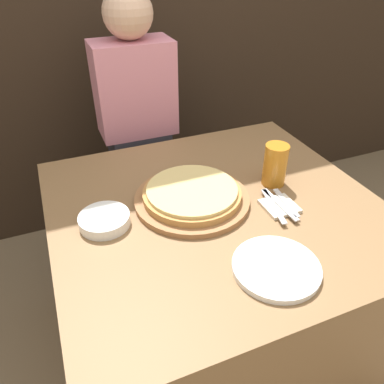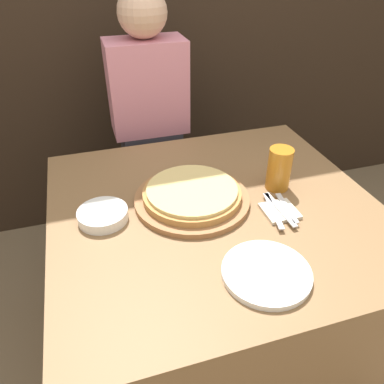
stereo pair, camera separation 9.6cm
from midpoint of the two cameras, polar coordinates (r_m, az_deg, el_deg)
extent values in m
plane|color=#756047|center=(1.84, 4.35, -21.27)|extent=(12.00, 12.00, 0.00)
cube|color=olive|center=(1.54, 4.97, -13.44)|extent=(1.11, 1.05, 0.75)
cylinder|color=#99663D|center=(1.30, 2.12, -1.14)|extent=(0.40, 0.40, 0.02)
cylinder|color=#B77F42|center=(1.28, 2.14, -0.35)|extent=(0.34, 0.34, 0.02)
cylinder|color=#E0C175|center=(1.27, 2.16, 0.31)|extent=(0.31, 0.31, 0.01)
cylinder|color=#B7701E|center=(1.38, 15.10, 3.39)|extent=(0.09, 0.09, 0.16)
cylinder|color=white|center=(1.35, 15.54, 5.89)|extent=(0.08, 0.08, 0.02)
cylinder|color=white|center=(1.07, 13.85, -11.95)|extent=(0.25, 0.25, 0.02)
cylinder|color=white|center=(1.24, -11.28, -3.53)|extent=(0.16, 0.16, 0.04)
cube|color=beige|center=(1.29, 15.30, -2.88)|extent=(0.11, 0.11, 0.01)
cube|color=silver|center=(1.28, 14.40, -2.79)|extent=(0.06, 0.20, 0.00)
cube|color=silver|center=(1.29, 15.36, -2.58)|extent=(0.02, 0.20, 0.00)
cube|color=silver|center=(1.30, 16.30, -2.37)|extent=(0.04, 0.17, 0.00)
cube|color=#33333D|center=(2.04, -4.40, 0.19)|extent=(0.28, 0.20, 0.73)
cube|color=pink|center=(1.78, -5.24, 15.60)|extent=(0.35, 0.20, 0.42)
sphere|color=#DBAD8E|center=(1.71, -5.85, 25.61)|extent=(0.21, 0.21, 0.21)
camera|label=1|loc=(0.05, -87.85, 1.49)|focal=35.00mm
camera|label=2|loc=(0.05, 92.15, -1.49)|focal=35.00mm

